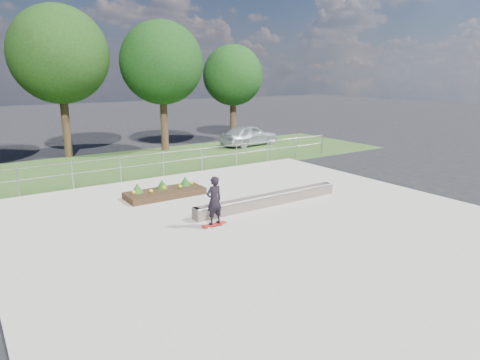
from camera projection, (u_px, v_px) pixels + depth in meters
name	position (u px, v px, depth m)	size (l,w,h in m)	color
ground	(261.00, 224.00, 13.67)	(120.00, 120.00, 0.00)	black
grass_verge	(137.00, 164.00, 22.52)	(30.00, 8.00, 0.02)	#2E4C1E
concrete_slab	(261.00, 223.00, 13.66)	(15.00, 15.00, 0.06)	#ADA799
fence	(163.00, 161.00, 19.52)	(20.06, 0.06, 1.20)	#919499
tree_mid_left	(59.00, 55.00, 23.02)	(5.25, 5.25, 8.25)	#2E2012
tree_mid_right	(162.00, 63.00, 25.28)	(4.90, 4.90, 7.70)	#332214
tree_far_right	(233.00, 76.00, 29.91)	(4.20, 4.20, 6.60)	#382316
grind_ledge	(269.00, 200.00, 15.32)	(6.00, 0.44, 0.43)	brown
planter_bed	(164.00, 191.00, 16.46)	(3.00, 1.20, 0.61)	black
skateboarder	(214.00, 201.00, 13.05)	(0.80, 0.41, 1.60)	silver
parked_car	(249.00, 135.00, 28.14)	(1.63, 4.04, 1.38)	silver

